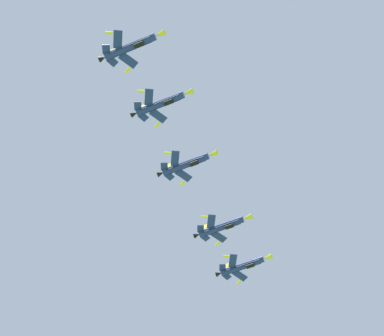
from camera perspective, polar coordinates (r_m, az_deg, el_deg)
The scene contains 5 objects.
fighter_jet_lead at distance 176.98m, azimuth 4.50°, elevation -8.49°, with size 15.80×10.39×4.35m.
fighter_jet_left_wing at distance 167.85m, azimuth 2.66°, elevation -5.11°, with size 15.80×10.38×4.36m.
fighter_jet_right_wing at distance 160.12m, azimuth -0.46°, elevation 0.36°, with size 15.80×10.39×4.36m.
fighter_jet_left_outer at distance 154.33m, azimuth -2.70°, elevation 5.66°, with size 15.80×10.39×4.35m.
fighter_jet_right_outer at distance 145.72m, azimuth -5.32°, elevation 10.53°, with size 15.80×10.39×4.36m.
Camera 1 is at (-0.13, -0.21, 1.73)m, focal length 61.09 mm.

